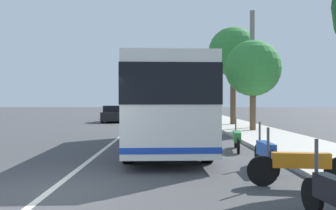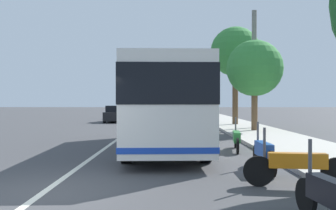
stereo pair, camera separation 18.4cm
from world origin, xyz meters
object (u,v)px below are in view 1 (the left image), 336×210
motorcycle_by_tree (300,165)px  car_behind_bus (166,109)px  utility_pole (252,70)px  car_oncoming (167,113)px  roadside_tree_far_block (233,52)px  motorcycle_angled (237,138)px  motorcycle_nearest_curb (266,153)px  car_ahead_same_lane (121,112)px  coach_bus (164,101)px  car_side_street (113,114)px  roadside_tree_mid_block (253,69)px

motorcycle_by_tree → car_behind_bus: 51.60m
motorcycle_by_tree → utility_pole: (15.96, -2.76, 3.40)m
car_oncoming → roadside_tree_far_block: (-6.13, -4.98, 4.81)m
motorcycle_angled → car_behind_bus: (45.70, 2.68, 0.23)m
motorcycle_nearest_curb → motorcycle_angled: size_ratio=0.96×
motorcycle_nearest_curb → car_ahead_same_lane: bearing=14.0°
motorcycle_nearest_curb → motorcycle_angled: bearing=-0.3°
coach_bus → motorcycle_angled: (-0.55, -2.74, -1.39)m
coach_bus → car_behind_bus: coach_bus is taller
roadside_tree_far_block → motorcycle_nearest_curb: bearing=172.3°
roadside_tree_far_block → utility_pole: 4.05m
motorcycle_by_tree → motorcycle_angled: motorcycle_by_tree is taller
roadside_tree_far_block → car_side_street: bearing=62.5°
motorcycle_angled → utility_pole: utility_pole is taller
car_ahead_same_lane → utility_pole: size_ratio=0.53×
coach_bus → motorcycle_by_tree: 7.15m
car_ahead_same_lane → motorcycle_nearest_curb: bearing=16.6°
roadside_tree_far_block → utility_pole: size_ratio=0.96×
roadside_tree_far_block → car_oncoming: bearing=39.1°
motorcycle_by_tree → roadside_tree_far_block: size_ratio=0.30×
coach_bus → motorcycle_nearest_curb: bearing=-151.3°
motorcycle_nearest_curb → roadside_tree_mid_block: size_ratio=0.40×
roadside_tree_mid_block → car_side_street: bearing=42.5°
car_side_street → car_behind_bus: 27.23m
motorcycle_angled → car_ahead_same_lane: (25.49, 7.47, 0.20)m
coach_bus → roadside_tree_far_block: 14.68m
motorcycle_angled → car_side_street: 20.26m
motorcycle_by_tree → motorcycle_nearest_curb: (1.82, 0.24, 0.00)m
car_oncoming → roadside_tree_mid_block: (-11.84, -5.11, 3.07)m
roadside_tree_mid_block → roadside_tree_far_block: bearing=1.3°
motorcycle_by_tree → car_ahead_same_lane: 32.23m
roadside_tree_mid_block → car_behind_bus: bearing=7.9°
motorcycle_by_tree → car_ahead_same_lane: size_ratio=0.55×
car_ahead_same_lane → roadside_tree_far_block: roadside_tree_far_block is taller
motorcycle_nearest_curb → car_side_street: (22.86, 7.35, 0.21)m
motorcycle_angled → utility_pole: 11.12m
motorcycle_by_tree → roadside_tree_far_block: 20.36m
motorcycle_nearest_curb → car_behind_bus: car_behind_bus is taller
car_ahead_same_lane → roadside_tree_mid_block: bearing=32.3°
car_side_street → roadside_tree_far_block: size_ratio=0.56×
car_oncoming → motorcycle_angled: bearing=-168.7°
motorcycle_by_tree → car_ahead_same_lane: car_ahead_same_lane is taller
motorcycle_by_tree → car_oncoming: size_ratio=0.51×
motorcycle_nearest_curb → utility_pole: size_ratio=0.28×
coach_bus → roadside_tree_mid_block: size_ratio=1.84×
car_oncoming → car_behind_bus: car_oncoming is taller
coach_bus → utility_pole: size_ratio=1.31×
motorcycle_angled → roadside_tree_mid_block: bearing=-9.8°
motorcycle_by_tree → car_oncoming: car_oncoming is taller
roadside_tree_mid_block → car_oncoming: bearing=23.3°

